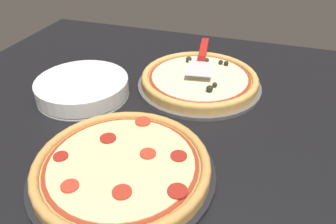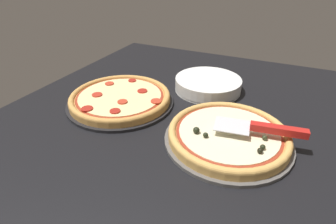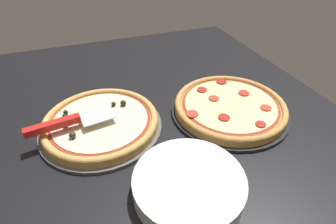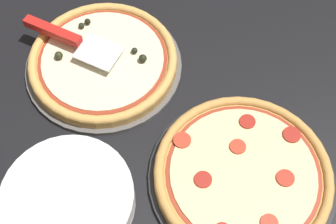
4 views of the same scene
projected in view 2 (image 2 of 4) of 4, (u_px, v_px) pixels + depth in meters
The scene contains 7 objects.
ground_plane at pixel (174, 127), 83.07cm from camera, with size 140.92×115.71×3.60cm, color black.
pizza_pan_front at pixel (227, 140), 73.64cm from camera, with size 35.53×35.53×1.00cm, color #565451.
pizza_front at pixel (228, 134), 72.57cm from camera, with size 33.40×33.40×4.24cm.
pizza_pan_back at pixel (121, 102), 92.62cm from camera, with size 37.19×37.19×1.00cm, color black.
pizza_back at pixel (120, 97), 91.60cm from camera, with size 34.95×34.95×2.88cm.
serving_spatula at pixel (269, 129), 68.43cm from camera, with size 8.65×24.10×2.00cm.
plate_stack at pixel (208, 84), 100.90cm from camera, with size 25.19×25.19×4.90cm.
Camera 2 is at (-63.30, -27.27, 44.87)cm, focal length 28.00 mm.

